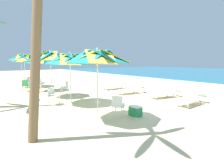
% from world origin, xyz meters
% --- Properties ---
extents(ground_plane, '(80.00, 80.00, 0.00)m').
position_xyz_m(ground_plane, '(0.00, 0.00, 0.00)').
color(ground_plane, beige).
extents(beach_umbrella_0, '(2.40, 2.40, 2.66)m').
position_xyz_m(beach_umbrella_0, '(0.62, -3.26, 2.31)').
color(beach_umbrella_0, silver).
rests_on(beach_umbrella_0, ground).
extents(plastic_chair_0, '(0.62, 0.63, 0.87)m').
position_xyz_m(plastic_chair_0, '(0.91, -2.51, 0.50)').
color(plastic_chair_0, white).
rests_on(plastic_chair_0, ground).
extents(beach_umbrella_1, '(2.48, 2.48, 2.65)m').
position_xyz_m(beach_umbrella_1, '(-2.42, -2.94, 2.25)').
color(beach_umbrella_1, silver).
rests_on(beach_umbrella_1, ground).
extents(plastic_chair_1, '(0.61, 0.60, 0.87)m').
position_xyz_m(plastic_chair_1, '(-2.67, -3.78, 0.50)').
color(plastic_chair_1, white).
rests_on(plastic_chair_1, ground).
extents(beach_umbrella_2, '(2.18, 2.18, 2.87)m').
position_xyz_m(beach_umbrella_2, '(-4.80, -3.12, 2.46)').
color(beach_umbrella_2, silver).
rests_on(beach_umbrella_2, ground).
extents(plastic_chair_2, '(0.63, 0.63, 0.87)m').
position_xyz_m(plastic_chair_2, '(-4.91, -2.20, 0.50)').
color(plastic_chair_2, white).
rests_on(plastic_chair_2, ground).
extents(beach_umbrella_3, '(1.99, 1.99, 2.61)m').
position_xyz_m(beach_umbrella_3, '(-7.53, -3.01, 2.22)').
color(beach_umbrella_3, silver).
rests_on(beach_umbrella_3, ground).
extents(plastic_chair_3, '(0.63, 0.63, 0.87)m').
position_xyz_m(plastic_chair_3, '(-7.64, -3.96, 0.50)').
color(plastic_chair_3, '#2D8C4C').
rests_on(plastic_chair_3, ground).
extents(plastic_chair_4, '(0.62, 0.63, 0.87)m').
position_xyz_m(plastic_chair_4, '(-8.46, -3.38, 0.50)').
color(plastic_chair_4, white).
rests_on(plastic_chair_4, ground).
extents(plastic_chair_5, '(0.62, 0.60, 0.87)m').
position_xyz_m(plastic_chair_5, '(-7.02, -3.25, 0.50)').
color(plastic_chair_5, white).
rests_on(plastic_chair_5, ground).
extents(beach_umbrella_4, '(2.32, 2.32, 2.85)m').
position_xyz_m(beach_umbrella_4, '(-10.37, -3.44, 2.46)').
color(beach_umbrella_4, silver).
rests_on(beach_umbrella_4, ground).
extents(plastic_chair_6, '(0.62, 0.63, 0.87)m').
position_xyz_m(plastic_chair_6, '(-9.83, -3.85, 0.50)').
color(plastic_chair_6, white).
rests_on(plastic_chair_6, ground).
extents(plastic_chair_7, '(0.63, 0.63, 0.87)m').
position_xyz_m(plastic_chair_7, '(-9.67, -3.27, 0.50)').
color(plastic_chair_7, white).
rests_on(plastic_chair_7, ground).
extents(beach_umbrella_5, '(2.03, 2.03, 2.68)m').
position_xyz_m(beach_umbrella_5, '(-13.04, -3.17, 2.31)').
color(beach_umbrella_5, silver).
rests_on(beach_umbrella_5, ground).
extents(plastic_chair_8, '(0.56, 0.59, 0.87)m').
position_xyz_m(plastic_chair_8, '(-13.53, -3.19, 0.50)').
color(plastic_chair_8, white).
rests_on(plastic_chair_8, ground).
extents(sun_lounger_0, '(0.71, 2.17, 0.62)m').
position_xyz_m(sun_lounger_0, '(1.58, 1.75, 0.28)').
color(sun_lounger_0, white).
rests_on(sun_lounger_0, ground).
extents(sun_lounger_1, '(1.08, 2.23, 0.62)m').
position_xyz_m(sun_lounger_1, '(-0.31, 2.16, 0.28)').
color(sun_lounger_1, white).
rests_on(sun_lounger_1, ground).
extents(sun_lounger_2, '(0.93, 2.21, 0.62)m').
position_xyz_m(sun_lounger_2, '(-2.55, 1.45, 0.28)').
color(sun_lounger_2, white).
rests_on(sun_lounger_2, ground).
extents(sun_lounger_3, '(0.72, 2.17, 0.62)m').
position_xyz_m(sun_lounger_3, '(-4.76, 1.87, 0.28)').
color(sun_lounger_3, white).
rests_on(sun_lounger_3, ground).
extents(palm_tree_1, '(2.69, 2.81, 5.63)m').
position_xyz_m(palm_tree_1, '(1.15, -5.48, 3.53)').
color(palm_tree_1, brown).
rests_on(palm_tree_1, ground).
extents(cooler_box, '(0.50, 0.34, 0.40)m').
position_xyz_m(cooler_box, '(1.18, -1.84, 0.20)').
color(cooler_box, '#238C4C').
rests_on(cooler_box, ground).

